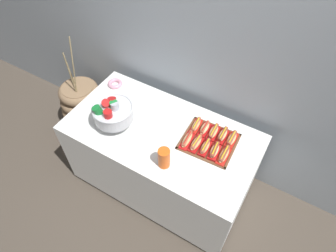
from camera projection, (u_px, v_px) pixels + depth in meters
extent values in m
plane|color=#4C4238|center=(163.00, 181.00, 2.97)|extent=(10.00, 10.00, 0.00)
cube|color=#9EA8B2|center=(197.00, 41.00, 2.28)|extent=(6.00, 0.10, 2.60)
cube|color=white|center=(162.00, 158.00, 2.66)|extent=(1.55, 0.82, 0.74)
cylinder|color=black|center=(92.00, 172.00, 3.01)|extent=(0.05, 0.05, 0.04)
cylinder|color=black|center=(210.00, 240.00, 2.58)|extent=(0.05, 0.05, 0.04)
cylinder|color=black|center=(126.00, 134.00, 3.33)|extent=(0.05, 0.05, 0.04)
cylinder|color=black|center=(236.00, 188.00, 2.90)|extent=(0.05, 0.05, 0.04)
cylinder|color=#896B4C|center=(83.00, 107.00, 3.22)|extent=(0.32, 0.32, 0.59)
torus|color=#896B4C|center=(88.00, 121.00, 3.40)|extent=(0.46, 0.46, 0.11)
torus|color=#896B4C|center=(86.00, 114.00, 3.31)|extent=(0.49, 0.49, 0.11)
torus|color=#896B4C|center=(83.00, 107.00, 3.22)|extent=(0.46, 0.46, 0.11)
torus|color=#896B4C|center=(81.00, 99.00, 3.13)|extent=(0.43, 0.43, 0.11)
torus|color=#896B4C|center=(78.00, 91.00, 3.04)|extent=(0.41, 0.41, 0.11)
cylinder|color=#937F56|center=(73.00, 66.00, 2.75)|extent=(0.03, 0.10, 0.59)
cylinder|color=#937F56|center=(69.00, 70.00, 2.88)|extent=(0.02, 0.04, 0.37)
cylinder|color=#937F56|center=(70.00, 73.00, 2.79)|extent=(0.04, 0.02, 0.45)
cube|color=brown|center=(209.00, 142.00, 2.31)|extent=(0.42, 0.38, 0.01)
cube|color=brown|center=(200.00, 158.00, 2.20)|extent=(0.41, 0.04, 0.01)
cube|color=brown|center=(217.00, 126.00, 2.40)|extent=(0.41, 0.04, 0.01)
cube|color=brown|center=(186.00, 132.00, 2.36)|extent=(0.03, 0.36, 0.01)
cube|color=brown|center=(233.00, 151.00, 2.24)|extent=(0.03, 0.36, 0.01)
cube|color=red|center=(187.00, 141.00, 2.29)|extent=(0.08, 0.18, 0.02)
ellipsoid|color=tan|center=(187.00, 139.00, 2.28)|extent=(0.06, 0.17, 0.04)
cylinder|color=#A8563D|center=(187.00, 138.00, 2.27)|extent=(0.04, 0.16, 0.03)
cylinder|color=red|center=(187.00, 137.00, 2.26)|extent=(0.02, 0.13, 0.01)
cube|color=#B21414|center=(196.00, 145.00, 2.27)|extent=(0.07, 0.17, 0.02)
ellipsoid|color=tan|center=(196.00, 143.00, 2.25)|extent=(0.06, 0.15, 0.04)
cylinder|color=#A8563D|center=(196.00, 142.00, 2.24)|extent=(0.03, 0.14, 0.03)
cylinder|color=yellow|center=(196.00, 141.00, 2.23)|extent=(0.01, 0.12, 0.01)
cube|color=#B21414|center=(205.00, 148.00, 2.25)|extent=(0.07, 0.16, 0.02)
ellipsoid|color=tan|center=(205.00, 147.00, 2.23)|extent=(0.06, 0.15, 0.04)
cylinder|color=#9E4C38|center=(205.00, 146.00, 2.22)|extent=(0.04, 0.14, 0.03)
cylinder|color=yellow|center=(206.00, 145.00, 2.21)|extent=(0.01, 0.12, 0.01)
cube|color=red|center=(214.00, 152.00, 2.23)|extent=(0.08, 0.16, 0.02)
ellipsoid|color=beige|center=(215.00, 150.00, 2.21)|extent=(0.07, 0.15, 0.04)
cylinder|color=brown|center=(215.00, 149.00, 2.20)|extent=(0.05, 0.14, 0.03)
cylinder|color=yellow|center=(215.00, 148.00, 2.19)|extent=(0.02, 0.12, 0.01)
cube|color=red|center=(224.00, 156.00, 2.21)|extent=(0.07, 0.18, 0.02)
ellipsoid|color=tan|center=(224.00, 154.00, 2.19)|extent=(0.06, 0.17, 0.04)
cylinder|color=brown|center=(224.00, 154.00, 2.18)|extent=(0.04, 0.15, 0.03)
cylinder|color=yellow|center=(225.00, 152.00, 2.17)|extent=(0.01, 0.13, 0.01)
cube|color=red|center=(196.00, 127.00, 2.39)|extent=(0.07, 0.17, 0.02)
ellipsoid|color=tan|center=(196.00, 125.00, 2.37)|extent=(0.06, 0.15, 0.04)
cylinder|color=#A8563D|center=(196.00, 124.00, 2.37)|extent=(0.04, 0.15, 0.03)
cylinder|color=yellow|center=(196.00, 123.00, 2.36)|extent=(0.02, 0.13, 0.01)
cube|color=#B21414|center=(204.00, 130.00, 2.37)|extent=(0.07, 0.16, 0.02)
ellipsoid|color=beige|center=(205.00, 128.00, 2.35)|extent=(0.06, 0.14, 0.04)
cylinder|color=#A8563D|center=(205.00, 127.00, 2.34)|extent=(0.03, 0.13, 0.03)
cylinder|color=red|center=(205.00, 126.00, 2.33)|extent=(0.01, 0.11, 0.01)
cube|color=#B21414|center=(213.00, 133.00, 2.34)|extent=(0.08, 0.16, 0.02)
ellipsoid|color=tan|center=(213.00, 132.00, 2.33)|extent=(0.06, 0.15, 0.04)
cylinder|color=#9E4C38|center=(214.00, 131.00, 2.32)|extent=(0.04, 0.15, 0.03)
cylinder|color=yellow|center=(214.00, 130.00, 2.31)|extent=(0.02, 0.13, 0.01)
cube|color=#B21414|center=(222.00, 137.00, 2.32)|extent=(0.07, 0.16, 0.02)
ellipsoid|color=beige|center=(223.00, 135.00, 2.30)|extent=(0.06, 0.14, 0.04)
cylinder|color=brown|center=(223.00, 134.00, 2.29)|extent=(0.03, 0.14, 0.03)
cylinder|color=yellow|center=(223.00, 133.00, 2.28)|extent=(0.01, 0.12, 0.01)
cube|color=red|center=(231.00, 140.00, 2.30)|extent=(0.07, 0.16, 0.02)
ellipsoid|color=tan|center=(232.00, 139.00, 2.28)|extent=(0.06, 0.15, 0.04)
cylinder|color=#9E4C38|center=(232.00, 138.00, 2.27)|extent=(0.03, 0.14, 0.03)
cylinder|color=yellow|center=(232.00, 137.00, 2.26)|extent=(0.01, 0.12, 0.01)
cylinder|color=silver|center=(115.00, 123.00, 2.42)|extent=(0.20, 0.20, 0.02)
cone|color=silver|center=(115.00, 120.00, 2.39)|extent=(0.07, 0.07, 0.06)
cylinder|color=silver|center=(113.00, 113.00, 2.32)|extent=(0.31, 0.31, 0.11)
torus|color=silver|center=(112.00, 108.00, 2.28)|extent=(0.32, 0.32, 0.02)
cylinder|color=#B7BCC6|center=(115.00, 109.00, 2.28)|extent=(0.09, 0.09, 0.13)
cylinder|color=#197A33|center=(114.00, 108.00, 2.29)|extent=(0.10, 0.08, 0.13)
cylinder|color=red|center=(113.00, 105.00, 2.31)|extent=(0.10, 0.11, 0.15)
cylinder|color=red|center=(107.00, 105.00, 2.31)|extent=(0.10, 0.11, 0.15)
cylinder|color=#197A33|center=(99.00, 113.00, 2.26)|extent=(0.11, 0.10, 0.15)
cylinder|color=red|center=(108.00, 117.00, 2.23)|extent=(0.09, 0.09, 0.12)
cylinder|color=#EA5B19|center=(164.00, 160.00, 2.14)|extent=(0.09, 0.09, 0.11)
cylinder|color=#EA5B19|center=(164.00, 159.00, 2.12)|extent=(0.09, 0.09, 0.11)
cylinder|color=#EA5B19|center=(164.00, 157.00, 2.11)|extent=(0.09, 0.09, 0.11)
cylinder|color=#EA5B19|center=(164.00, 156.00, 2.09)|extent=(0.09, 0.09, 0.11)
torus|color=pink|center=(115.00, 84.00, 2.72)|extent=(0.13, 0.13, 0.03)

